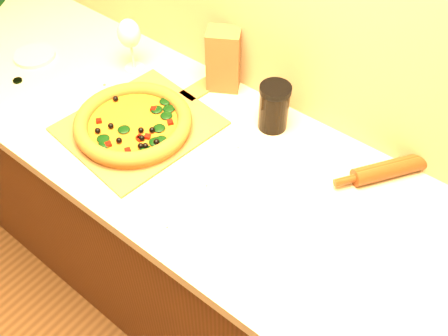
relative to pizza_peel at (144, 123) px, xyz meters
The scene contains 10 objects.
cabinet 0.61m from the pizza_peel, ahead, with size 2.80×0.65×0.86m, color #45270E.
countertop 0.39m from the pizza_peel, ahead, with size 2.84×0.68×0.04m, color beige.
pizza_peel is the anchor object (origin of this frame).
pizza 0.05m from the pizza_peel, 92.95° to the right, with size 0.35×0.35×0.05m.
bottle_cap 0.49m from the pizza_peel, 166.82° to the right, with size 0.03×0.03×0.01m, color black.
rolling_pin 0.74m from the pizza_peel, 22.98° to the left, with size 0.22×0.32×0.05m.
wine_glass 0.32m from the pizza_peel, 140.88° to the left, with size 0.08×0.08×0.19m.
paper_bag 0.32m from the pizza_peel, 76.15° to the left, with size 0.10×0.08×0.21m, color brown.
dark_jar 0.40m from the pizza_peel, 37.67° to the left, with size 0.09×0.09×0.15m.
side_plate 0.54m from the pizza_peel, behind, with size 0.14×0.14×0.01m, color beige.
Camera 1 is at (0.50, 0.68, 1.94)m, focal length 40.00 mm.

